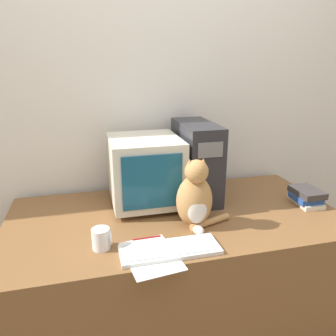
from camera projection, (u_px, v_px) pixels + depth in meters
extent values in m
cube|color=silver|center=(155.00, 107.00, 2.06)|extent=(7.00, 0.05, 2.50)
cube|color=brown|center=(175.00, 273.00, 1.87)|extent=(1.76, 0.89, 0.74)
cube|color=beige|center=(146.00, 201.00, 1.89)|extent=(0.27, 0.25, 0.02)
cube|color=beige|center=(145.00, 169.00, 1.83)|extent=(0.38, 0.41, 0.36)
cube|color=navy|center=(153.00, 182.00, 1.64)|extent=(0.31, 0.01, 0.28)
cube|color=#28282D|center=(196.00, 161.00, 1.92)|extent=(0.19, 0.43, 0.45)
cube|color=slate|center=(211.00, 150.00, 1.68)|extent=(0.14, 0.01, 0.08)
cube|color=silver|center=(170.00, 250.00, 1.41)|extent=(0.43, 0.16, 0.02)
cube|color=silver|center=(170.00, 248.00, 1.41)|extent=(0.39, 0.12, 0.00)
ellipsoid|color=#B7844C|center=(194.00, 201.00, 1.61)|extent=(0.19, 0.17, 0.26)
ellipsoid|color=beige|center=(197.00, 210.00, 1.56)|extent=(0.10, 0.05, 0.14)
sphere|color=#B7844C|center=(197.00, 172.00, 1.53)|extent=(0.12, 0.12, 0.11)
cone|color=#B7844C|center=(190.00, 163.00, 1.51)|extent=(0.04, 0.04, 0.04)
cone|color=#B7844C|center=(203.00, 162.00, 1.52)|extent=(0.04, 0.04, 0.04)
ellipsoid|color=beige|center=(198.00, 230.00, 1.56)|extent=(0.06, 0.08, 0.04)
cylinder|color=#B7844C|center=(210.00, 222.00, 1.64)|extent=(0.23, 0.11, 0.03)
cube|color=beige|center=(306.00, 202.00, 1.89)|extent=(0.14, 0.21, 0.03)
cube|color=#234793|center=(306.00, 198.00, 1.87)|extent=(0.14, 0.16, 0.03)
cube|color=#383333|center=(307.00, 192.00, 1.86)|extent=(0.14, 0.19, 0.03)
cylinder|color=maroon|center=(147.00, 238.00, 1.51)|extent=(0.13, 0.01, 0.01)
cube|color=white|center=(151.00, 256.00, 1.38)|extent=(0.25, 0.32, 0.00)
cylinder|color=white|center=(101.00, 239.00, 1.42)|extent=(0.08, 0.08, 0.09)
torus|color=white|center=(110.00, 238.00, 1.43)|extent=(0.01, 0.07, 0.07)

